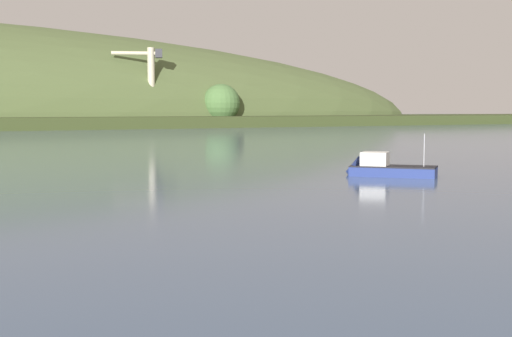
% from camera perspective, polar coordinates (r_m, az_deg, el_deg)
% --- Properties ---
extents(dockside_crane, '(13.86, 8.01, 22.52)m').
position_cam_1_polar(dockside_crane, '(201.23, -8.69, 6.53)').
color(dockside_crane, '#4C4C51').
rests_on(dockside_crane, ground).
extents(fishing_boat_moored, '(6.05, 6.58, 4.02)m').
position_cam_1_polar(fishing_boat_moored, '(51.01, 10.37, -0.15)').
color(fishing_boat_moored, navy).
rests_on(fishing_boat_moored, ground).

